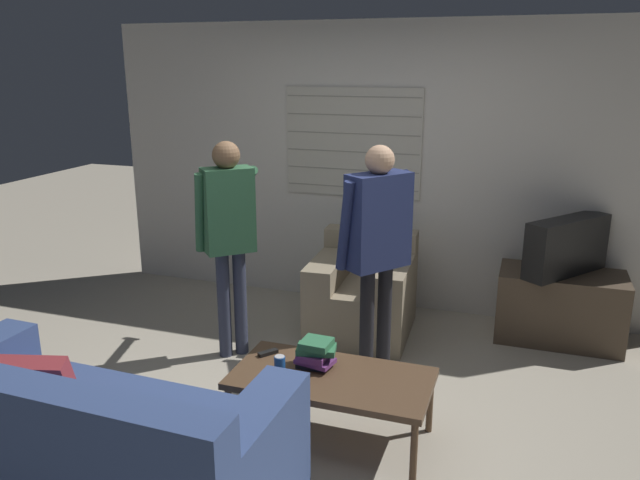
{
  "coord_description": "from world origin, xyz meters",
  "views": [
    {
      "loc": [
        1.29,
        -3.41,
        2.2
      ],
      "look_at": [
        -0.07,
        0.55,
        1.0
      ],
      "focal_mm": 35.0,
      "sensor_mm": 36.0,
      "label": 1
    }
  ],
  "objects_px": {
    "coffee_table": "(331,381)",
    "person_left_standing": "(229,225)",
    "armchair_beige": "(363,293)",
    "tv": "(566,246)",
    "soda_can": "(280,366)",
    "spare_remote": "(268,353)",
    "person_right_standing": "(377,236)",
    "book_stack": "(315,353)",
    "couch_blue": "(85,451)"
  },
  "relations": [
    {
      "from": "person_right_standing",
      "to": "spare_remote",
      "type": "bearing_deg",
      "value": 178.29
    },
    {
      "from": "tv",
      "to": "spare_remote",
      "type": "distance_m",
      "value": 2.56
    },
    {
      "from": "armchair_beige",
      "to": "person_left_standing",
      "type": "height_order",
      "value": "person_left_standing"
    },
    {
      "from": "couch_blue",
      "to": "person_right_standing",
      "type": "xyz_separation_m",
      "value": [
        1.04,
        1.77,
        0.74
      ]
    },
    {
      "from": "spare_remote",
      "to": "soda_can",
      "type": "bearing_deg",
      "value": -15.11
    },
    {
      "from": "person_right_standing",
      "to": "soda_can",
      "type": "relative_size",
      "value": 13.37
    },
    {
      "from": "tv",
      "to": "person_right_standing",
      "type": "height_order",
      "value": "person_right_standing"
    },
    {
      "from": "person_left_standing",
      "to": "coffee_table",
      "type": "bearing_deg",
      "value": -80.96
    },
    {
      "from": "tv",
      "to": "book_stack",
      "type": "xyz_separation_m",
      "value": [
        -1.45,
        -1.85,
        -0.29
      ]
    },
    {
      "from": "person_right_standing",
      "to": "tv",
      "type": "bearing_deg",
      "value": -10.89
    },
    {
      "from": "tv",
      "to": "soda_can",
      "type": "xyz_separation_m",
      "value": [
        -1.61,
        -2.03,
        -0.32
      ]
    },
    {
      "from": "couch_blue",
      "to": "tv",
      "type": "xyz_separation_m",
      "value": [
        2.3,
        2.91,
        0.47
      ]
    },
    {
      "from": "spare_remote",
      "to": "tv",
      "type": "bearing_deg",
      "value": 82.66
    },
    {
      "from": "armchair_beige",
      "to": "person_left_standing",
      "type": "bearing_deg",
      "value": 38.47
    },
    {
      "from": "couch_blue",
      "to": "armchair_beige",
      "type": "relative_size",
      "value": 2.2
    },
    {
      "from": "soda_can",
      "to": "person_left_standing",
      "type": "bearing_deg",
      "value": 129.89
    },
    {
      "from": "armchair_beige",
      "to": "soda_can",
      "type": "xyz_separation_m",
      "value": [
        -0.05,
        -1.69,
        0.15
      ]
    },
    {
      "from": "book_stack",
      "to": "spare_remote",
      "type": "height_order",
      "value": "book_stack"
    },
    {
      "from": "tv",
      "to": "book_stack",
      "type": "relative_size",
      "value": 2.99
    },
    {
      "from": "armchair_beige",
      "to": "tv",
      "type": "height_order",
      "value": "tv"
    },
    {
      "from": "coffee_table",
      "to": "soda_can",
      "type": "xyz_separation_m",
      "value": [
        -0.29,
        -0.1,
        0.1
      ]
    },
    {
      "from": "person_left_standing",
      "to": "book_stack",
      "type": "height_order",
      "value": "person_left_standing"
    },
    {
      "from": "book_stack",
      "to": "soda_can",
      "type": "relative_size",
      "value": 2.03
    },
    {
      "from": "couch_blue",
      "to": "coffee_table",
      "type": "bearing_deg",
      "value": 46.4
    },
    {
      "from": "coffee_table",
      "to": "tv",
      "type": "relative_size",
      "value": 1.54
    },
    {
      "from": "person_right_standing",
      "to": "soda_can",
      "type": "xyz_separation_m",
      "value": [
        -0.35,
        -0.89,
        -0.59
      ]
    },
    {
      "from": "couch_blue",
      "to": "soda_can",
      "type": "xyz_separation_m",
      "value": [
        0.69,
        0.88,
        0.15
      ]
    },
    {
      "from": "tv",
      "to": "person_left_standing",
      "type": "xyz_separation_m",
      "value": [
        -2.4,
        -1.08,
        0.24
      ]
    },
    {
      "from": "spare_remote",
      "to": "armchair_beige",
      "type": "bearing_deg",
      "value": 118.55
    },
    {
      "from": "person_right_standing",
      "to": "armchair_beige",
      "type": "bearing_deg",
      "value": 57.26
    },
    {
      "from": "person_left_standing",
      "to": "soda_can",
      "type": "bearing_deg",
      "value": -92.99
    },
    {
      "from": "armchair_beige",
      "to": "spare_remote",
      "type": "bearing_deg",
      "value": 78.04
    },
    {
      "from": "book_stack",
      "to": "spare_remote",
      "type": "relative_size",
      "value": 2.0
    },
    {
      "from": "coffee_table",
      "to": "spare_remote",
      "type": "distance_m",
      "value": 0.48
    },
    {
      "from": "armchair_beige",
      "to": "person_right_standing",
      "type": "xyz_separation_m",
      "value": [
        0.3,
        -0.8,
        0.74
      ]
    },
    {
      "from": "soda_can",
      "to": "spare_remote",
      "type": "relative_size",
      "value": 0.99
    },
    {
      "from": "couch_blue",
      "to": "spare_remote",
      "type": "height_order",
      "value": "couch_blue"
    },
    {
      "from": "coffee_table",
      "to": "book_stack",
      "type": "bearing_deg",
      "value": 150.11
    },
    {
      "from": "person_right_standing",
      "to": "coffee_table",
      "type": "bearing_deg",
      "value": -147.53
    },
    {
      "from": "couch_blue",
      "to": "tv",
      "type": "height_order",
      "value": "tv"
    },
    {
      "from": "book_stack",
      "to": "soda_can",
      "type": "xyz_separation_m",
      "value": [
        -0.16,
        -0.17,
        -0.03
      ]
    },
    {
      "from": "coffee_table",
      "to": "couch_blue",
      "type": "bearing_deg",
      "value": -135.04
    },
    {
      "from": "coffee_table",
      "to": "book_stack",
      "type": "distance_m",
      "value": 0.19
    },
    {
      "from": "armchair_beige",
      "to": "tv",
      "type": "relative_size",
      "value": 1.21
    },
    {
      "from": "couch_blue",
      "to": "person_right_standing",
      "type": "relative_size",
      "value": 1.2
    },
    {
      "from": "coffee_table",
      "to": "person_left_standing",
      "type": "height_order",
      "value": "person_left_standing"
    },
    {
      "from": "couch_blue",
      "to": "armchair_beige",
      "type": "bearing_deg",
      "value": 75.21
    },
    {
      "from": "armchair_beige",
      "to": "coffee_table",
      "type": "height_order",
      "value": "armchair_beige"
    },
    {
      "from": "person_left_standing",
      "to": "book_stack",
      "type": "bearing_deg",
      "value": -81.96
    },
    {
      "from": "book_stack",
      "to": "person_left_standing",
      "type": "bearing_deg",
      "value": 140.92
    }
  ]
}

